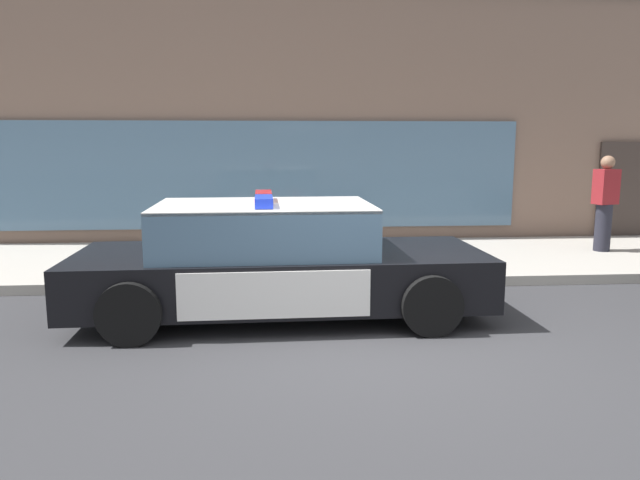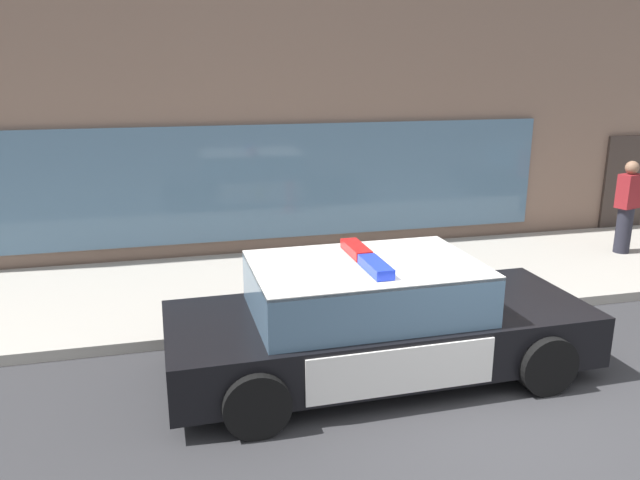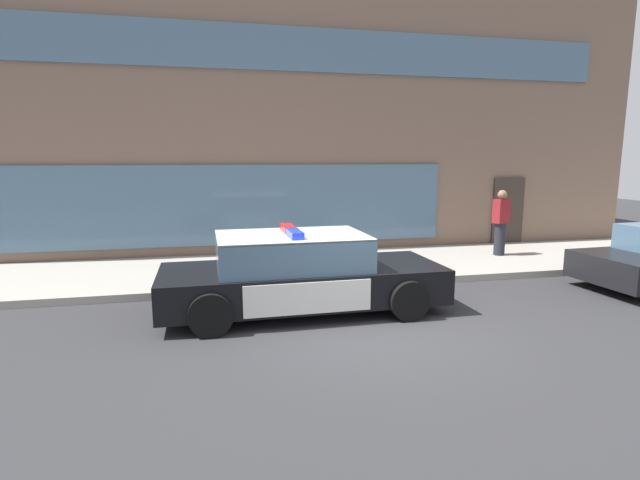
# 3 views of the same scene
# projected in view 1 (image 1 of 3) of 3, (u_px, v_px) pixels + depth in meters

# --- Properties ---
(ground) EXTENTS (48.00, 48.00, 0.00)m
(ground) POSITION_uv_depth(u_px,v_px,m) (383.00, 348.00, 6.20)
(ground) COLOR #303033
(sidewalk) EXTENTS (48.00, 3.54, 0.15)m
(sidewalk) POSITION_uv_depth(u_px,v_px,m) (338.00, 260.00, 10.39)
(sidewalk) COLOR #A39E93
(sidewalk) RESTS_ON ground
(storefront_building) EXTENTS (19.43, 11.17, 7.56)m
(storefront_building) POSITION_uv_depth(u_px,v_px,m) (320.00, 82.00, 17.04)
(storefront_building) COLOR #7A6051
(storefront_building) RESTS_ON ground
(police_cruiser) EXTENTS (4.92, 2.15, 1.49)m
(police_cruiser) POSITION_uv_depth(u_px,v_px,m) (276.00, 261.00, 7.27)
(police_cruiser) COLOR black
(police_cruiser) RESTS_ON ground
(fire_hydrant) EXTENTS (0.34, 0.39, 0.73)m
(fire_hydrant) POSITION_uv_depth(u_px,v_px,m) (313.00, 250.00, 8.96)
(fire_hydrant) COLOR red
(fire_hydrant) RESTS_ON sidewalk
(pedestrian_on_sidewalk) EXTENTS (0.46, 0.36, 1.71)m
(pedestrian_on_sidewalk) POSITION_uv_depth(u_px,v_px,m) (605.00, 203.00, 10.73)
(pedestrian_on_sidewalk) COLOR #23232D
(pedestrian_on_sidewalk) RESTS_ON sidewalk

